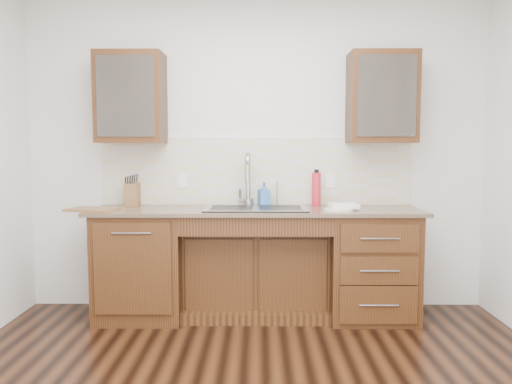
{
  "coord_description": "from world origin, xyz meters",
  "views": [
    {
      "loc": [
        0.03,
        -2.65,
        1.41
      ],
      "look_at": [
        0.0,
        1.4,
        1.05
      ],
      "focal_mm": 35.0,
      "sensor_mm": 36.0,
      "label": 1
    }
  ],
  "objects_px": {
    "water_bottle": "(316,189)",
    "knife_block": "(133,194)",
    "plate": "(338,210)",
    "cutting_board": "(92,209)",
    "soap_bottle": "(264,194)"
  },
  "relations": [
    {
      "from": "water_bottle",
      "to": "plate",
      "type": "height_order",
      "value": "water_bottle"
    },
    {
      "from": "water_bottle",
      "to": "cutting_board",
      "type": "bearing_deg",
      "value": -169.85
    },
    {
      "from": "knife_block",
      "to": "cutting_board",
      "type": "distance_m",
      "value": 0.43
    },
    {
      "from": "water_bottle",
      "to": "knife_block",
      "type": "bearing_deg",
      "value": 179.14
    },
    {
      "from": "soap_bottle",
      "to": "water_bottle",
      "type": "distance_m",
      "value": 0.46
    },
    {
      "from": "soap_bottle",
      "to": "plate",
      "type": "distance_m",
      "value": 0.7
    },
    {
      "from": "cutting_board",
      "to": "water_bottle",
      "type": "bearing_deg",
      "value": 10.15
    },
    {
      "from": "knife_block",
      "to": "cutting_board",
      "type": "relative_size",
      "value": 0.52
    },
    {
      "from": "cutting_board",
      "to": "knife_block",
      "type": "bearing_deg",
      "value": 55.97
    },
    {
      "from": "knife_block",
      "to": "water_bottle",
      "type": "bearing_deg",
      "value": -1.22
    },
    {
      "from": "plate",
      "to": "cutting_board",
      "type": "bearing_deg",
      "value": -179.5
    },
    {
      "from": "cutting_board",
      "to": "soap_bottle",
      "type": "bearing_deg",
      "value": 15.58
    },
    {
      "from": "soap_bottle",
      "to": "plate",
      "type": "xyz_separation_m",
      "value": [
        0.59,
        -0.37,
        -0.09
      ]
    },
    {
      "from": "plate",
      "to": "cutting_board",
      "type": "distance_m",
      "value": 1.97
    },
    {
      "from": "water_bottle",
      "to": "knife_block",
      "type": "xyz_separation_m",
      "value": [
        -1.59,
        0.02,
        -0.05
      ]
    }
  ]
}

